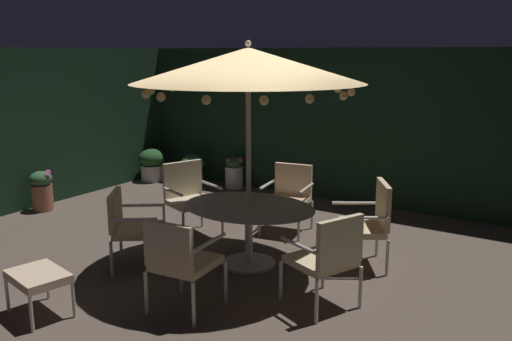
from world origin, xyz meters
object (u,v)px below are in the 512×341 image
Objects in this scene: patio_chair_east at (328,255)px; potted_plant_right_far at (234,172)px; patio_chair_southwest at (189,193)px; potted_plant_right_near at (152,164)px; patio_dining_table at (249,217)px; patio_chair_south at (289,194)px; potted_plant_left_near at (193,168)px; patio_chair_north at (130,223)px; patio_umbrella at (248,66)px; patio_chair_southeast at (368,219)px; potted_plant_back_center at (42,189)px; ottoman_footrest at (38,278)px; patio_chair_northeast at (180,258)px.

patio_chair_east reaches higher than potted_plant_right_far.
patio_chair_southwest is 1.59× the size of potted_plant_right_near.
patio_chair_south is at bearing 99.37° from patio_dining_table.
potted_plant_right_far is (-0.98, 2.47, -0.29)m from patio_chair_southwest.
patio_chair_north is at bearing -60.75° from potted_plant_left_near.
patio_chair_southeast is (1.18, 0.72, -1.74)m from patio_umbrella.
patio_chair_north reaches higher than potted_plant_right_far.
potted_plant_right_far is 1.03× the size of potted_plant_left_near.
patio_chair_south is at bearing 18.46° from potted_plant_back_center.
patio_chair_south is 3.56m from ottoman_footrest.
patio_dining_table is 2.51× the size of potted_plant_back_center.
potted_plant_left_near is at bearing 138.28° from patio_umbrella.
patio_umbrella is at bearing -80.63° from patio_chair_south.
patio_chair_east is (1.26, -0.53, -1.75)m from patio_umbrella.
patio_chair_southwest reaches higher than potted_plant_right_near.
patio_chair_north is (-1.10, -0.81, -0.04)m from patio_dining_table.
patio_dining_table is 3.98m from potted_plant_back_center.
potted_plant_left_near is at bearing 153.86° from patio_chair_south.
patio_chair_southeast is at bearing 5.74° from patio_chair_southwest.
potted_plant_right_far is at bearing 111.58° from patio_chair_southwest.
patio_chair_east is 1.65× the size of potted_plant_right_far.
patio_chair_southwest reaches higher than potted_plant_back_center.
patio_chair_southwest is (-1.29, 0.47, -0.00)m from patio_dining_table.
patio_chair_south is 1.38× the size of ottoman_footrest.
potted_plant_back_center is (-2.87, 0.91, -0.19)m from patio_chair_north.
patio_dining_table is at bearing -20.10° from patio_chair_southwest.
patio_dining_table is at bearing 36.20° from patio_chair_north.
patio_chair_southwest is 1.49× the size of ottoman_footrest.
patio_umbrella reaches higher than potted_plant_right_near.
patio_chair_north is 2.33m from patio_chair_south.
potted_plant_left_near is (-3.10, 2.77, -2.00)m from patio_umbrella.
potted_plant_back_center is at bearing -108.14° from potted_plant_left_near.
potted_plant_back_center is 1.09× the size of potted_plant_right_far.
patio_chair_north is 1.43× the size of potted_plant_back_center.
patio_dining_table is 1.37m from patio_chair_southwest.
potted_plant_right_far is (-1.17, 3.75, -0.24)m from patio_chair_north.
patio_chair_southeast is 4.11m from potted_plant_right_far.
patio_chair_north reaches higher than ottoman_footrest.
patio_chair_north is at bearing -72.73° from potted_plant_right_far.
potted_plant_left_near reaches higher than ottoman_footrest.
potted_plant_right_far reaches higher than potted_plant_left_near.
potted_plant_right_near reaches higher than potted_plant_right_far.
patio_dining_table is at bearing -80.63° from patio_chair_south.
patio_umbrella is 2.61× the size of patio_chair_southwest.
ottoman_footrest is at bearing -114.73° from patio_umbrella.
patio_chair_south is at bearing 39.59° from patio_chair_southwest.
potted_plant_right_near is at bearing 141.91° from patio_chair_southwest.
patio_umbrella reaches higher than patio_chair_northeast.
patio_chair_southeast is (2.28, 1.53, 0.03)m from patio_chair_north.
patio_chair_north is 2.74m from patio_chair_southeast.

